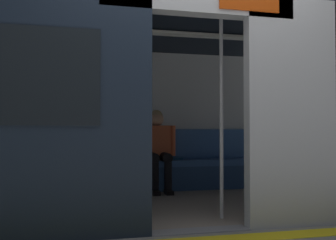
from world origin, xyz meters
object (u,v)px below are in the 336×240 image
at_px(person_seated, 157,145).
at_px(grab_pole_door, 148,113).
at_px(bench_seat, 145,167).
at_px(handbag, 129,154).
at_px(book, 178,158).
at_px(train_car, 160,79).
at_px(grab_pole_far, 221,114).

bearing_deg(person_seated, grab_pole_door, 74.84).
relative_size(bench_seat, handbag, 12.92).
xyz_separation_m(person_seated, book, (-0.35, -0.13, -0.21)).
bearing_deg(grab_pole_door, train_car, -109.73).
distance_m(bench_seat, grab_pole_door, 2.20).
bearing_deg(train_car, grab_pole_far, 115.65).
height_order(bench_seat, grab_pole_door, grab_pole_door).
bearing_deg(person_seated, book, -159.48).
bearing_deg(bench_seat, grab_pole_far, 100.39).
bearing_deg(handbag, train_car, 98.14).
bearing_deg(grab_pole_far, bench_seat, -79.61).
relative_size(book, grab_pole_door, 0.11).
distance_m(train_car, person_seated, 1.38).
bearing_deg(person_seated, bench_seat, -17.13).
xyz_separation_m(train_car, person_seated, (-0.22, -1.10, -0.80)).
bearing_deg(grab_pole_far, person_seated, -84.25).
bearing_deg(handbag, person_seated, 163.32).
distance_m(handbag, book, 0.74).
bearing_deg(train_car, grab_pole_door, 70.27).
xyz_separation_m(train_car, handbag, (0.17, -1.22, -0.94)).
height_order(train_car, bench_seat, train_car).
bearing_deg(grab_pole_far, book, -94.06).
xyz_separation_m(train_car, book, (-0.57, -1.23, -1.01)).
distance_m(train_car, book, 1.69).
bearing_deg(person_seated, train_car, 78.75).
height_order(bench_seat, grab_pole_far, grab_pole_far).
xyz_separation_m(handbag, grab_pole_door, (0.15, 2.12, 0.50)).
xyz_separation_m(bench_seat, handbag, (0.22, -0.06, 0.19)).
relative_size(train_car, bench_seat, 1.91).
height_order(person_seated, book, person_seated).
distance_m(bench_seat, person_seated, 0.37).
relative_size(train_car, grab_pole_door, 3.14).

